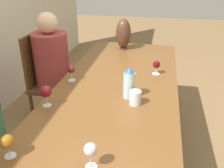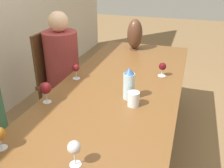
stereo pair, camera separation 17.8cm
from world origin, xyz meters
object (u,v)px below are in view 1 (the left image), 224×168
Objects in this scene: water_bottle at (129,83)px; wine_glass_3 at (7,142)px; vase at (123,34)px; wine_glass_5 at (156,65)px; wine_glass_1 at (91,150)px; water_tumbler at (135,98)px; wine_glass_0 at (71,70)px; wine_glass_2 at (45,92)px; chair_far at (47,78)px; person_far at (54,67)px.

wine_glass_3 is (-0.73, 0.49, -0.02)m from water_bottle.
vase is 0.78m from wine_glass_5.
wine_glass_1 is at bearing -88.72° from wine_glass_3.
water_tumbler is 0.63m from wine_glass_0.
vase is 1.89m from wine_glass_3.
wine_glass_0 is at bearing 163.39° from vase.
water_bottle is 1.81× the size of wine_glass_0.
wine_glass_1 is at bearing -137.45° from wine_glass_2.
wine_glass_3 is at bearing -176.21° from wine_glass_2.
wine_glass_0 is at bearing 68.84° from water_bottle.
wine_glass_1 is at bearing -175.40° from vase.
water_bottle reaches higher than wine_glass_1.
chair_far is (-0.48, 0.75, -0.40)m from vase.
water_bottle is 1.22m from chair_far.
water_bottle is 1.12m from person_far.
wine_glass_3 is (-0.64, 0.55, 0.04)m from water_tumbler.
water_tumbler is at bearing 168.31° from wine_glass_5.
wine_glass_3 is 1.05× the size of wine_glass_5.
water_tumbler is at bearing -128.60° from person_far.
vase is at bearing -8.23° from wine_glass_3.
wine_glass_5 is (0.71, -0.70, -0.02)m from wine_glass_2.
wine_glass_5 is (0.47, -0.17, -0.03)m from water_bottle.
water_tumbler is 1.26m from vase.
chair_far is at bearing 18.93° from wine_glass_3.
vase is 2.49× the size of wine_glass_1.
vase reaches higher than wine_glass_5.
person_far reaches higher than wine_glass_1.
wine_glass_3 is at bearing 146.04° from water_bottle.
water_tumbler is at bearing -117.10° from wine_glass_0.
vase reaches higher than wine_glass_1.
water_bottle is at bearing 159.80° from wine_glass_5.
chair_far is (0.89, 0.44, -0.33)m from wine_glass_2.
wine_glass_0 is 0.11× the size of person_far.
wine_glass_1 is 1.68m from chair_far.
water_bottle is 1.54× the size of wine_glass_2.
person_far is (0.00, -0.09, 0.13)m from chair_far.
vase is at bearing 4.60° from wine_glass_1.
person_far is (0.18, 1.05, -0.18)m from wine_glass_5.
wine_glass_5 is at bearing -99.77° from person_far.
wine_glass_3 is (-0.50, -0.03, -0.02)m from wine_glass_2.
water_tumbler is 0.79× the size of wine_glass_3.
wine_glass_0 is at bearing 112.31° from wine_glass_5.
wine_glass_5 is at bearing -20.20° from water_bottle.
vase is at bearing -57.41° from chair_far.
water_tumbler is 0.29× the size of vase.
vase is 0.29× the size of person_far.
person_far is (-0.48, 0.65, -0.27)m from vase.
person_far is at bearing 21.56° from wine_glass_2.
chair_far is at bearing 56.01° from water_bottle.
water_bottle reaches higher than wine_glass_2.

